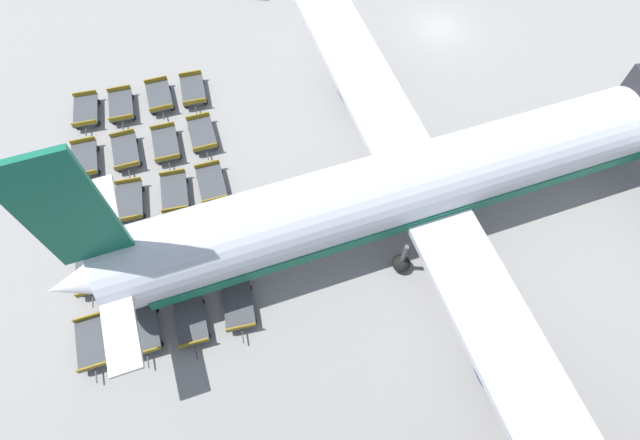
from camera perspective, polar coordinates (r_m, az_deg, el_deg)
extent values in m
plane|color=gray|center=(41.33, 13.54, 20.53)|extent=(500.00, 500.00, 0.00)
cylinder|color=silver|center=(27.76, 14.73, 5.31)|extent=(7.67, 37.25, 4.04)
cone|color=silver|center=(26.09, -23.81, -5.85)|extent=(4.30, 5.21, 3.84)
cube|color=#146B4C|center=(21.45, -27.08, 0.73)|extent=(0.58, 3.05, 6.94)
cube|color=silver|center=(25.40, -22.77, -4.87)|extent=(10.49, 2.46, 0.24)
cube|color=silver|center=(27.91, 11.66, 3.49)|extent=(37.31, 7.25, 0.44)
cylinder|color=navy|center=(26.40, 21.15, -15.02)|extent=(2.32, 3.28, 2.03)
cylinder|color=navy|center=(34.38, 4.87, 15.67)|extent=(2.32, 3.28, 2.03)
cube|color=#146B4C|center=(28.32, 14.42, 4.49)|extent=(7.39, 33.57, 0.73)
cylinder|color=#56565B|center=(35.55, 30.51, 7.77)|extent=(0.24, 0.24, 2.04)
sphere|color=black|center=(36.25, 29.80, 6.81)|extent=(1.01, 1.01, 1.01)
cylinder|color=#56565B|center=(26.97, 9.58, -4.00)|extent=(0.24, 0.24, 2.04)
sphere|color=black|center=(27.89, 9.28, -4.92)|extent=(1.01, 1.01, 1.01)
cylinder|color=#56565B|center=(29.53, 5.03, 5.67)|extent=(0.24, 0.24, 2.04)
sphere|color=black|center=(30.36, 4.88, 4.55)|extent=(1.01, 1.01, 1.01)
cube|color=#424449|center=(37.04, -25.22, 11.28)|extent=(2.76, 1.57, 0.10)
cube|color=olive|center=(36.00, -25.37, 9.96)|extent=(0.10, 1.54, 0.32)
cube|color=olive|center=(37.83, -25.33, 12.95)|extent=(0.10, 1.54, 0.32)
cube|color=#333338|center=(35.97, -25.17, 9.17)|extent=(0.70, 0.07, 0.06)
sphere|color=black|center=(36.83, -25.97, 9.58)|extent=(0.36, 0.36, 0.36)
sphere|color=black|center=(36.47, -24.05, 10.07)|extent=(0.36, 0.36, 0.36)
sphere|color=black|center=(38.13, -25.93, 11.73)|extent=(0.36, 0.36, 0.36)
sphere|color=black|center=(37.78, -24.06, 12.23)|extent=(0.36, 0.36, 0.36)
cube|color=#424449|center=(34.40, -25.34, 6.35)|extent=(2.79, 1.62, 0.10)
cube|color=olive|center=(33.42, -25.40, 4.79)|extent=(0.13, 1.54, 0.32)
cube|color=olive|center=(35.11, -25.53, 8.23)|extent=(0.13, 1.54, 0.32)
cube|color=#333338|center=(33.42, -25.17, 3.95)|extent=(0.70, 0.08, 0.06)
sphere|color=black|center=(34.26, -26.07, 4.47)|extent=(0.36, 0.36, 0.36)
sphere|color=black|center=(33.90, -24.03, 5.01)|extent=(0.36, 0.36, 0.36)
sphere|color=black|center=(35.45, -26.15, 6.93)|extent=(0.36, 0.36, 0.36)
sphere|color=black|center=(35.11, -24.16, 7.48)|extent=(0.36, 0.36, 0.36)
cube|color=#424449|center=(32.10, -25.15, 1.01)|extent=(2.85, 1.74, 0.10)
cube|color=olive|center=(31.19, -25.11, -0.79)|extent=(0.19, 1.54, 0.32)
cube|color=olive|center=(32.72, -25.45, 3.11)|extent=(0.19, 1.54, 0.32)
cube|color=#333338|center=(31.25, -24.84, -1.68)|extent=(0.70, 0.11, 0.06)
sphere|color=black|center=(32.04, -25.86, -1.04)|extent=(0.36, 0.36, 0.36)
sphere|color=black|center=(31.69, -23.68, -0.43)|extent=(0.36, 0.36, 0.36)
sphere|color=black|center=(33.11, -26.08, 1.74)|extent=(0.36, 0.36, 0.36)
sphere|color=black|center=(32.78, -23.97, 2.36)|extent=(0.36, 0.36, 0.36)
cube|color=#424449|center=(30.01, -24.75, -5.36)|extent=(2.79, 1.62, 0.10)
cube|color=olive|center=(29.24, -24.81, -7.50)|extent=(0.13, 1.54, 0.32)
cube|color=olive|center=(30.47, -24.99, -2.98)|extent=(0.13, 1.54, 0.32)
cube|color=#333338|center=(29.35, -24.55, -8.44)|extent=(0.70, 0.08, 0.06)
sphere|color=black|center=(30.10, -25.59, -7.52)|extent=(0.36, 0.36, 0.36)
sphere|color=black|center=(29.69, -23.24, -7.05)|extent=(0.36, 0.36, 0.36)
sphere|color=black|center=(30.97, -25.69, -4.31)|extent=(0.36, 0.36, 0.36)
sphere|color=black|center=(30.58, -23.42, -3.82)|extent=(0.36, 0.36, 0.36)
cube|color=#424449|center=(28.40, -24.61, -12.60)|extent=(2.86, 1.75, 0.10)
cube|color=olive|center=(27.75, -24.53, -15.02)|extent=(0.20, 1.54, 0.32)
cube|color=olive|center=(28.73, -24.99, -10.01)|extent=(0.20, 1.54, 0.32)
cube|color=#333338|center=(27.93, -24.21, -15.96)|extent=(0.70, 0.12, 0.06)
sphere|color=black|center=(28.60, -25.42, -14.88)|extent=(0.36, 0.36, 0.36)
sphere|color=black|center=(28.20, -22.89, -14.37)|extent=(0.36, 0.36, 0.36)
sphere|color=black|center=(29.28, -25.71, -11.35)|extent=(0.36, 0.36, 0.36)
sphere|color=black|center=(28.89, -23.28, -10.79)|extent=(0.36, 0.36, 0.36)
cube|color=#424449|center=(36.44, -21.81, 12.09)|extent=(2.77, 1.59, 0.10)
cube|color=olive|center=(35.37, -21.81, 10.79)|extent=(0.11, 1.54, 0.32)
cube|color=olive|center=(37.25, -22.04, 13.76)|extent=(0.11, 1.54, 0.32)
cube|color=#333338|center=(35.34, -21.60, 9.99)|extent=(0.70, 0.07, 0.06)
sphere|color=black|center=(36.17, -22.53, 10.36)|extent=(0.36, 0.36, 0.36)
sphere|color=black|center=(35.91, -20.53, 10.89)|extent=(0.36, 0.36, 0.36)
sphere|color=black|center=(37.50, -22.67, 12.50)|extent=(0.36, 0.36, 0.36)
sphere|color=black|center=(37.26, -20.73, 13.03)|extent=(0.36, 0.36, 0.36)
cube|color=#424449|center=(33.77, -21.37, 7.35)|extent=(2.85, 1.73, 0.10)
cube|color=olive|center=(32.76, -21.23, 5.82)|extent=(0.19, 1.54, 0.32)
cube|color=olive|center=(34.50, -21.72, 9.22)|extent=(0.19, 1.54, 0.32)
cube|color=#333338|center=(32.77, -20.97, 4.97)|extent=(0.70, 0.11, 0.06)
sphere|color=black|center=(33.56, -22.04, 5.43)|extent=(0.36, 0.36, 0.36)
sphere|color=black|center=(33.33, -19.92, 6.05)|extent=(0.36, 0.36, 0.36)
sphere|color=black|center=(34.79, -22.37, 7.87)|extent=(0.36, 0.36, 0.36)
sphere|color=black|center=(34.57, -20.31, 8.49)|extent=(0.36, 0.36, 0.36)
cube|color=#424449|center=(31.47, -20.98, 2.05)|extent=(2.78, 1.61, 0.10)
cube|color=olive|center=(30.58, -21.05, 0.18)|extent=(0.12, 1.54, 0.32)
cube|color=olive|center=(32.07, -21.14, 4.22)|extent=(0.12, 1.54, 0.32)
cube|color=#333338|center=(30.65, -20.85, -0.75)|extent=(0.70, 0.08, 0.06)
sphere|color=black|center=(31.42, -21.87, 0.01)|extent=(0.36, 0.36, 0.36)
sphere|color=black|center=(31.09, -19.59, 0.44)|extent=(0.36, 0.36, 0.36)
sphere|color=black|center=(32.47, -21.90, 2.89)|extent=(0.36, 0.36, 0.36)
sphere|color=black|center=(32.15, -19.70, 3.34)|extent=(0.36, 0.36, 0.36)
cube|color=#424449|center=(29.36, -20.31, -4.37)|extent=(2.78, 1.60, 0.10)
cube|color=olive|center=(28.57, -20.24, -6.53)|extent=(0.12, 1.54, 0.32)
cube|color=olive|center=(29.83, -20.61, -1.95)|extent=(0.12, 1.54, 0.32)
cube|color=#333338|center=(28.69, -19.99, -7.50)|extent=(0.70, 0.08, 0.06)
sphere|color=black|center=(29.40, -21.17, -6.58)|extent=(0.36, 0.36, 0.36)
sphere|color=black|center=(29.09, -18.72, -6.08)|extent=(0.36, 0.36, 0.36)
sphere|color=black|center=(30.29, -21.40, -3.33)|extent=(0.36, 0.36, 0.36)
sphere|color=black|center=(29.99, -19.04, -2.81)|extent=(0.36, 0.36, 0.36)
cube|color=#424449|center=(27.69, -19.57, -11.60)|extent=(2.83, 1.71, 0.10)
cube|color=olive|center=(27.04, -19.37, -14.06)|extent=(0.18, 1.54, 0.32)
cube|color=olive|center=(28.02, -20.02, -8.95)|extent=(0.18, 1.54, 0.32)
cube|color=#333338|center=(27.21, -19.06, -15.02)|extent=(0.70, 0.11, 0.06)
sphere|color=black|center=(27.85, -20.42, -13.95)|extent=(0.36, 0.36, 0.36)
sphere|color=black|center=(27.54, -17.78, -13.39)|extent=(0.36, 0.36, 0.36)
sphere|color=black|center=(28.54, -20.85, -10.33)|extent=(0.36, 0.36, 0.36)
sphere|color=black|center=(28.24, -18.31, -9.76)|extent=(0.36, 0.36, 0.36)
cube|color=#424449|center=(36.18, -17.91, 13.35)|extent=(2.84, 1.72, 0.10)
cube|color=olive|center=(35.09, -17.70, 12.10)|extent=(0.19, 1.54, 0.32)
cube|color=olive|center=(37.01, -18.30, 14.98)|extent=(0.19, 1.54, 0.32)
cube|color=#333338|center=(35.05, -17.47, 11.30)|extent=(0.70, 0.11, 0.06)
sphere|color=black|center=(35.82, -18.55, 11.61)|extent=(0.36, 0.36, 0.36)
sphere|color=black|center=(35.70, -16.51, 12.20)|extent=(0.36, 0.36, 0.36)
sphere|color=black|center=(37.19, -18.95, 13.69)|extent=(0.36, 0.36, 0.36)
sphere|color=black|center=(37.07, -16.97, 14.27)|extent=(0.36, 0.36, 0.36)
cube|color=#424449|center=(33.31, -17.24, 8.33)|extent=(2.81, 1.65, 0.10)
cube|color=olive|center=(32.30, -17.06, 6.79)|extent=(0.15, 1.54, 0.32)
cube|color=olive|center=(34.04, -17.61, 10.22)|extent=(0.15, 1.54, 0.32)
cube|color=#333338|center=(32.31, -16.82, 5.91)|extent=(0.70, 0.09, 0.06)
sphere|color=black|center=(33.07, -17.97, 6.40)|extent=(0.36, 0.36, 0.36)
sphere|color=black|center=(32.91, -15.78, 6.97)|extent=(0.36, 0.36, 0.36)
sphere|color=black|center=(34.30, -18.33, 8.87)|extent=(0.36, 0.36, 0.36)
sphere|color=black|center=(34.15, -16.21, 9.44)|extent=(0.36, 0.36, 0.36)
cube|color=#424449|center=(30.96, -16.31, 3.06)|extent=(2.77, 1.59, 0.10)
cube|color=olive|center=(30.05, -16.24, 1.20)|extent=(0.11, 1.54, 0.32)
cube|color=olive|center=(31.57, -16.57, 5.25)|extent=(0.11, 1.54, 0.32)
cube|color=#333338|center=(30.12, -16.04, 0.25)|extent=(0.70, 0.07, 0.06)
sphere|color=black|center=(30.84, -17.20, 1.00)|extent=(0.36, 0.36, 0.36)
sphere|color=black|center=(30.63, -14.84, 1.45)|extent=(0.36, 0.36, 0.36)
sphere|color=black|center=(31.92, -17.40, 3.89)|extent=(0.36, 0.36, 0.36)
sphere|color=black|center=(31.71, -15.12, 4.35)|extent=(0.36, 0.36, 0.36)
cube|color=#424449|center=(28.83, -15.86, -3.65)|extent=(2.87, 1.77, 0.10)
cube|color=olive|center=(28.03, -15.48, -5.80)|extent=(0.21, 1.54, 0.32)
cube|color=olive|center=(29.33, -16.41, -1.24)|extent=(0.21, 1.54, 0.32)
cube|color=#333338|center=(28.15, -15.18, -6.76)|extent=(0.70, 0.12, 0.06)
sphere|color=black|center=(28.80, -16.60, -5.96)|extent=(0.36, 0.36, 0.36)
sphere|color=black|center=(28.63, -14.09, -5.28)|extent=(0.36, 0.36, 0.36)
sphere|color=black|center=(29.71, -17.22, -2.72)|extent=(0.36, 0.36, 0.36)
sphere|color=black|center=(29.55, -14.80, -2.04)|extent=(0.36, 0.36, 0.36)
cube|color=#424449|center=(27.14, -14.58, -10.98)|extent=(2.81, 1.67, 0.10)
cube|color=olive|center=(26.49, -14.24, -13.48)|extent=(0.16, 1.54, 0.32)
cube|color=olive|center=(27.46, -15.09, -8.28)|extent=(0.16, 1.54, 0.32)
cube|color=#333338|center=(26.67, -13.95, -14.46)|extent=(0.70, 0.09, 0.06)
sphere|color=black|center=(27.26, -15.45, -13.38)|extent=(0.36, 0.36, 0.36)
sphere|color=black|center=(27.06, -12.73, -12.80)|extent=(0.36, 0.36, 0.36)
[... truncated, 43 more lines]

